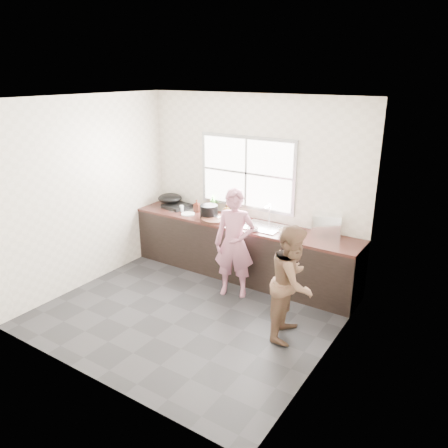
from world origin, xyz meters
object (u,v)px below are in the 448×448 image
Objects in this scene: person_side at (292,282)px; glass_jar at (182,208)px; bowl_crabs at (287,233)px; bowl_held at (253,229)px; burner at (177,206)px; black_pot at (209,211)px; wok at (170,198)px; bowl_mince at (236,221)px; dish_rack at (326,224)px; cutting_board at (215,219)px; pot_lid_left at (188,211)px; pot_lid_right at (176,209)px; bottle_brown_tall at (197,206)px; plate_food at (188,214)px; bottle_green at (213,204)px; woman at (235,247)px; bottle_brown_short at (227,210)px.

glass_jar is at bearing 57.54° from person_side.
person_side reaches higher than bowl_crabs.
bowl_held reaches higher than burner.
glass_jar is (-0.56, 0.04, -0.05)m from black_pot.
wok is at bearing 173.27° from burner.
black_pot reaches higher than bowl_mince.
glass_jar is (-2.43, 1.03, 0.22)m from person_side.
person_side is 6.45× the size of bowl_mince.
bowl_crabs is 0.56m from dish_rack.
wok reaches higher than cutting_board.
dish_rack is 2.24m from pot_lid_left.
pot_lid_right is (-2.54, 1.02, 0.18)m from person_side.
dish_rack is at bearing 3.01° from wok.
bowl_crabs is 0.49m from bowl_held.
person_side is 3.59× the size of dish_rack.
bottle_brown_tall is (-2.19, 1.13, 0.26)m from person_side.
glass_jar is at bearing 5.50° from pot_lid_right.
bowl_held reaches higher than plate_food.
bowl_mince is 1.03m from glass_jar.
bottle_green reaches higher than bowl_mince.
bottle_brown_tall is at bearing 16.74° from pot_lid_right.
black_pot is 1.78m from dish_rack.
dish_rack is (2.32, 0.25, 0.10)m from glass_jar.
woman is 1.29m from dish_rack.
person_side is 2.65m from glass_jar.
woman is 1.22m from bottle_green.
bowl_held is 1.44m from glass_jar.
pot_lid_right is (-1.54, 0.18, -0.03)m from bowl_held.
person_side is 2.15m from bottle_brown_short.
pot_lid_left is (0.43, -0.06, -0.13)m from wok.
wok reaches higher than black_pot.
bowl_crabs is 2.24m from wok.
pot_lid_left is at bearing 135.63° from woman.
plate_food is 0.42m from burner.
bowl_crabs reaches higher than pot_lid_left.
woman reaches higher than glass_jar.
wok is at bearing 171.37° from pot_lid_left.
bowl_crabs is 1.05× the size of bottle_brown_tall.
bottle_brown_short reaches higher than bowl_held.
glass_jar reaches higher than pot_lid_left.
bottle_green is at bearing 24.86° from pot_lid_right.
wok is (-2.75, 1.14, 0.30)m from person_side.
bowl_held is 0.53× the size of wok.
person_side reaches higher than bowl_mince.
plate_food is 0.44m from bottle_green.
bowl_held is 0.84m from bottle_brown_short.
bowl_held is 0.97× the size of plate_food.
glass_jar is 0.12m from pot_lid_left.
bottle_green is 0.96× the size of pot_lid_left.
bowl_crabs is at bearing -2.34° from pot_lid_right.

